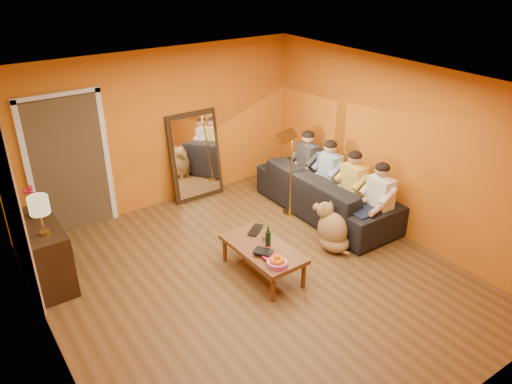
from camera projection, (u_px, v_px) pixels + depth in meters
room_shell at (239, 182)px, 6.33m from camera, size 5.00×5.50×2.60m
white_accent at (7, 191)px, 6.08m from camera, size 0.02×1.90×2.58m
doorway_recess at (67, 163)px, 7.49m from camera, size 1.06×0.30×2.10m
door_jamb_left at (29, 175)px, 7.11m from camera, size 0.08×0.06×2.20m
door_jamb_right at (107, 158)px, 7.69m from camera, size 0.08×0.06×2.20m
door_header at (56, 95)px, 6.93m from camera, size 1.22×0.06×0.08m
mirror_frame at (195, 156)px, 8.51m from camera, size 0.92×0.27×1.51m
mirror_glass at (196, 157)px, 8.48m from camera, size 0.78×0.21×1.35m
sideboard at (45, 252)px, 6.45m from camera, size 0.44×1.18×0.85m
table_lamp at (41, 216)px, 5.93m from camera, size 0.24×0.24×0.51m
sofa at (326, 193)px, 8.12m from camera, size 2.56×1.00×0.75m
coffee_table at (263, 260)px, 6.67m from camera, size 0.65×1.24×0.42m
floor_lamp at (291, 174)px, 7.94m from camera, size 0.35×0.31×1.44m
dog at (333, 226)px, 7.17m from camera, size 0.59×0.72×0.73m
person_far_left at (379, 201)px, 7.35m from camera, size 0.70×0.44×1.22m
person_mid_left at (353, 187)px, 7.75m from camera, size 0.70×0.44×1.22m
person_mid_right at (329, 175)px, 8.16m from camera, size 0.70×0.44×1.22m
person_far_right at (308, 165)px, 8.57m from camera, size 0.70×0.44×1.22m
fruit_bowl at (277, 260)px, 6.16m from camera, size 0.26×0.26×0.16m
wine_bottle at (268, 237)px, 6.50m from camera, size 0.07×0.07×0.31m
tumbler at (265, 237)px, 6.71m from camera, size 0.12×0.12×0.09m
laptop at (259, 231)px, 6.92m from camera, size 0.39×0.37×0.03m
book_lower at (260, 257)px, 6.33m from camera, size 0.25×0.29×0.02m
book_mid at (260, 255)px, 6.34m from camera, size 0.22×0.28×0.02m
book_upper at (261, 255)px, 6.31m from camera, size 0.27×0.29×0.02m
vase at (33, 210)px, 6.41m from camera, size 0.16×0.16×0.17m
flowers at (29, 192)px, 6.29m from camera, size 0.17×0.17×0.45m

